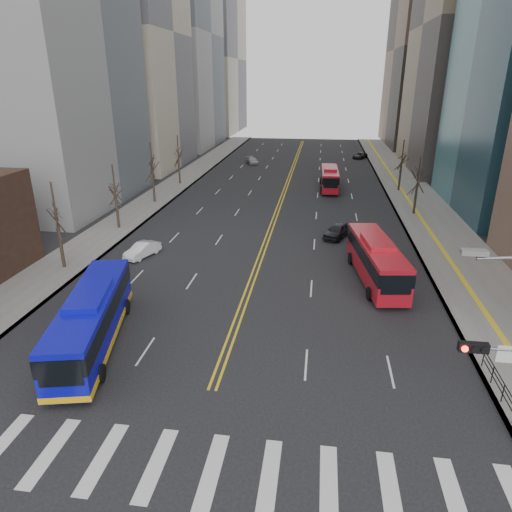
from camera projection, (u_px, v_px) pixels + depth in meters
ground at (184, 467)px, 18.77m from camera, size 220.00×220.00×0.00m
sidewalk_right at (419, 203)px, 57.93m from camera, size 7.00×130.00×0.15m
sidewalk_left at (161, 194)px, 62.39m from camera, size 5.00×130.00×0.15m
crosswalk at (184, 467)px, 18.76m from camera, size 26.70×4.00×0.01m
centerline at (287, 183)px, 69.47m from camera, size 0.55×100.00×0.01m
office_towers at (298, 18)px, 73.19m from camera, size 83.00×134.00×58.00m
pedestrian_railing at (504, 390)px, 22.12m from camera, size 0.06×6.06×1.02m
street_trees at (208, 177)px, 49.79m from camera, size 35.20×47.20×7.60m
blue_bus at (92, 318)px, 26.82m from camera, size 5.08×12.01×3.43m
red_bus_near at (376, 258)px, 35.44m from camera, size 4.01×10.92×3.40m
red_bus_far at (330, 177)px, 65.10m from camera, size 2.68×9.86×3.15m
car_white at (142, 250)px, 40.73m from camera, size 2.55×4.02×1.25m
car_dark_mid at (337, 231)px, 45.56m from camera, size 3.24×4.43×1.40m
car_silver at (252, 161)px, 84.82m from camera, size 3.25×4.47×1.20m
car_dark_far at (360, 156)px, 90.60m from camera, size 3.43×4.51×1.14m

